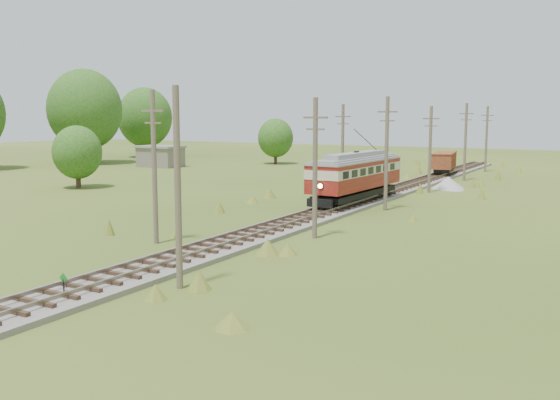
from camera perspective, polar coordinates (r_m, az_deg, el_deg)
The scene contains 19 objects.
ground at distance 26.68m, azimuth -21.26°, elevation -9.21°, with size 260.00×260.00×0.00m, color #354F17.
railbed_main at distance 54.36m, azimuth 7.49°, elevation -0.06°, with size 3.60×96.00×0.57m.
switch_marker at distance 27.59m, azimuth -19.17°, elevation -7.19°, with size 0.45×0.06×1.08m.
streetcar at distance 52.77m, azimuth 6.97°, elevation 2.46°, with size 3.54×12.93×5.87m.
gondola at distance 79.87m, azimuth 14.79°, elevation 3.44°, with size 3.44×7.51×2.40m.
gravel_pile at distance 66.13m, azimuth 15.21°, elevation 1.47°, with size 3.46×3.67×1.26m.
utility_pole_r_1 at distance 27.13m, azimuth -9.33°, elevation 1.00°, with size 0.30×0.30×8.80m.
utility_pole_r_2 at distance 38.01m, azimuth 3.23°, elevation 3.05°, with size 1.60×0.30×8.60m.
utility_pole_r_3 at distance 50.01m, azimuth 9.71°, elevation 4.32°, with size 1.60×0.30×9.00m.
utility_pole_r_4 at distance 62.46m, azimuth 13.56°, elevation 4.60°, with size 1.60×0.30×8.40m.
utility_pole_r_5 at distance 74.94m, azimuth 16.59°, elevation 5.19°, with size 1.60×0.30×8.90m.
utility_pole_r_6 at distance 87.70m, azimuth 18.36°, elevation 5.38°, with size 1.60×0.30×8.70m.
utility_pole_l_a at distance 37.11m, azimuth -11.42°, elevation 3.11°, with size 1.60×0.30×9.00m.
utility_pole_l_b at distance 61.21m, azimuth 5.74°, elevation 4.82°, with size 1.60×0.30×8.60m.
tree_left_4 at distance 101.85m, azimuth -17.43°, elevation 7.89°, with size 11.34×11.34×14.61m.
tree_left_5 at distance 114.76m, azimuth -12.24°, elevation 7.40°, with size 9.66×9.66×12.44m.
tree_mid_a at distance 96.81m, azimuth -0.41°, elevation 5.69°, with size 5.46×5.46×7.03m.
tree_mid_c at distance 68.03m, azimuth -18.06°, elevation 4.16°, with size 5.04×5.04×6.49m.
shed at distance 93.14m, azimuth -10.87°, elevation 3.97°, with size 6.40×4.40×3.10m.
Camera 1 is at (19.95, -16.03, 7.56)m, focal length 40.00 mm.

